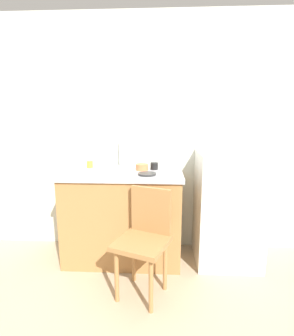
# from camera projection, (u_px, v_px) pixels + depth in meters

# --- Properties ---
(ground_plane) EXTENTS (8.00, 8.00, 0.00)m
(ground_plane) POSITION_uv_depth(u_px,v_px,m) (122.00, 298.00, 2.16)
(ground_plane) COLOR tan
(back_wall) EXTENTS (4.80, 0.10, 2.53)m
(back_wall) POSITION_uv_depth(u_px,v_px,m) (133.00, 136.00, 2.89)
(back_wall) COLOR silver
(back_wall) RESTS_ON ground_plane
(cabinet_base) EXTENTS (1.16, 0.60, 0.89)m
(cabinet_base) POSITION_uv_depth(u_px,v_px,m) (123.00, 217.00, 2.72)
(cabinet_base) COLOR #A87542
(cabinet_base) RESTS_ON ground_plane
(countertop) EXTENTS (1.20, 0.64, 0.04)m
(countertop) POSITION_uv_depth(u_px,v_px,m) (122.00, 174.00, 2.62)
(countertop) COLOR #B7B7BC
(countertop) RESTS_ON cabinet_base
(faucet) EXTENTS (0.02, 0.02, 0.29)m
(faucet) POSITION_uv_depth(u_px,v_px,m) (120.00, 154.00, 2.84)
(faucet) COLOR #B7B7BC
(faucet) RESTS_ON countertop
(refrigerator) EXTENTS (0.62, 0.58, 1.13)m
(refrigerator) POSITION_uv_depth(u_px,v_px,m) (227.00, 208.00, 2.65)
(refrigerator) COLOR silver
(refrigerator) RESTS_ON ground_plane
(chair) EXTENTS (0.52, 0.52, 0.89)m
(chair) POSITION_uv_depth(u_px,v_px,m) (145.00, 237.00, 2.17)
(chair) COLOR #A87542
(chair) RESTS_ON ground_plane
(dish_tray) EXTENTS (0.28, 0.20, 0.05)m
(dish_tray) POSITION_uv_depth(u_px,v_px,m) (116.00, 170.00, 2.58)
(dish_tray) COLOR white
(dish_tray) RESTS_ON countertop
(terracotta_bowl) EXTENTS (0.13, 0.13, 0.06)m
(terracotta_bowl) POSITION_uv_depth(u_px,v_px,m) (142.00, 167.00, 2.69)
(terracotta_bowl) COLOR #C67042
(terracotta_bowl) RESTS_ON countertop
(hotplate) EXTENTS (0.17, 0.17, 0.02)m
(hotplate) POSITION_uv_depth(u_px,v_px,m) (147.00, 174.00, 2.47)
(hotplate) COLOR #2D2D2D
(hotplate) RESTS_ON countertop
(cup_yellow) EXTENTS (0.07, 0.07, 0.07)m
(cup_yellow) POSITION_uv_depth(u_px,v_px,m) (90.00, 164.00, 2.82)
(cup_yellow) COLOR yellow
(cup_yellow) RESTS_ON countertop
(cup_black) EXTENTS (0.08, 0.08, 0.07)m
(cup_black) POSITION_uv_depth(u_px,v_px,m) (154.00, 166.00, 2.72)
(cup_black) COLOR black
(cup_black) RESTS_ON countertop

